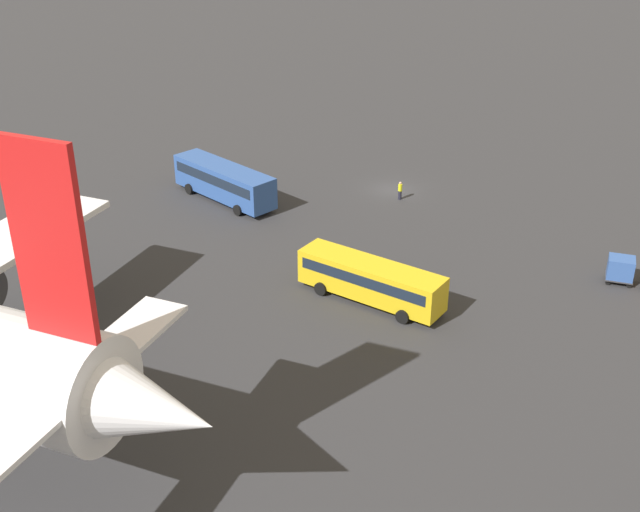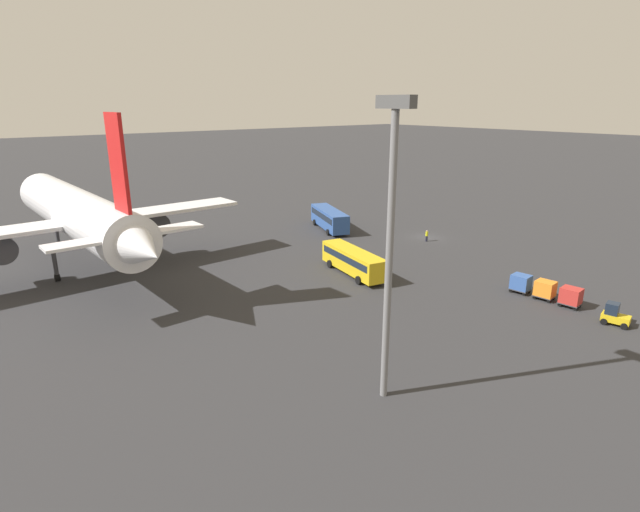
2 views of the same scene
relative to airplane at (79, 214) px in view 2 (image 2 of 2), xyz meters
name	(u,v)px [view 2 (image 2 of 2)]	position (x,y,z in m)	size (l,w,h in m)	color
ground_plane	(427,237)	(-15.67, -46.13, -7.30)	(600.00, 600.00, 0.00)	#2D2D30
airplane	(79,214)	(0.00, 0.00, 0.00)	(46.87, 39.64, 19.40)	silver
shuttle_bus_near	(329,218)	(-2.18, -37.43, -5.31)	(11.81, 6.71, 3.34)	#2D5199
shuttle_bus_far	(353,260)	(-21.29, -25.39, -5.47)	(11.42, 4.64, 3.04)	gold
baggage_tug	(615,315)	(-47.56, -35.03, -6.36)	(2.62, 2.07, 2.10)	gold
worker_person	(427,236)	(-17.09, -44.25, -6.43)	(0.38, 0.38, 1.74)	#1E1E2D
cargo_cart_red	(571,296)	(-42.93, -35.95, -6.11)	(2.15, 1.87, 2.06)	#38383D
cargo_cart_orange	(545,289)	(-40.24, -35.83, -6.11)	(2.15, 1.87, 2.06)	#38383D
cargo_cart_blue	(521,282)	(-37.54, -35.66, -6.11)	(2.15, 1.87, 2.06)	#38383D
light_pole	(391,228)	(-42.38, -9.27, 5.11)	(2.80, 0.70, 20.68)	slate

